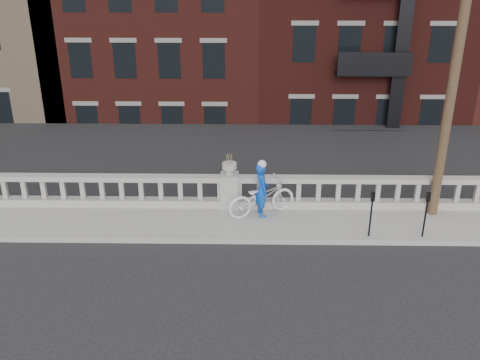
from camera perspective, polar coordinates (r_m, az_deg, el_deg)
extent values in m
plane|color=black|center=(13.41, -1.69, -10.94)|extent=(120.00, 120.00, 0.00)
cube|color=gray|center=(15.94, -1.22, -4.60)|extent=(32.00, 2.20, 0.15)
cube|color=gray|center=(16.69, -1.11, -2.46)|extent=(28.00, 0.34, 0.25)
cube|color=gray|center=(16.35, -1.13, 0.14)|extent=(28.00, 0.34, 0.16)
cube|color=gray|center=(16.51, -1.12, -1.14)|extent=(0.55, 0.55, 1.10)
cylinder|color=gray|center=(16.25, -1.14, 0.95)|extent=(0.24, 0.24, 0.20)
cylinder|color=gray|center=(16.18, -1.14, 1.54)|extent=(0.44, 0.44, 0.18)
cube|color=#605E59|center=(18.33, -1.00, -9.59)|extent=(36.00, 0.50, 5.15)
cube|color=black|center=(39.17, 0.06, 4.37)|extent=(80.00, 44.00, 0.50)
cube|color=#595651|center=(22.33, -5.80, -4.91)|extent=(16.00, 7.00, 4.00)
cube|color=#451813|center=(31.83, -7.52, 13.20)|extent=(10.00, 14.00, 14.00)
cube|color=#3B1310|center=(31.84, 11.11, 14.35)|extent=(10.00, 14.00, 15.50)
cylinder|color=#422D1E|center=(15.88, 22.30, 13.00)|extent=(0.28, 0.28, 10.00)
cylinder|color=black|center=(15.27, 13.75, -4.02)|extent=(0.05, 0.05, 1.10)
cube|color=black|center=(14.97, 13.99, -1.71)|extent=(0.10, 0.08, 0.26)
cube|color=black|center=(14.92, 14.04, -1.65)|extent=(0.06, 0.01, 0.08)
cylinder|color=black|center=(15.67, 19.11, -3.96)|extent=(0.05, 0.05, 1.10)
cube|color=black|center=(15.38, 19.44, -1.71)|extent=(0.10, 0.08, 0.26)
cube|color=black|center=(15.33, 19.51, -1.64)|extent=(0.06, 0.01, 0.08)
imported|color=silver|center=(16.05, 2.32, -1.85)|extent=(2.27, 1.58, 1.13)
imported|color=#0C45BC|center=(15.90, 2.31, -1.04)|extent=(0.55, 0.69, 1.67)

